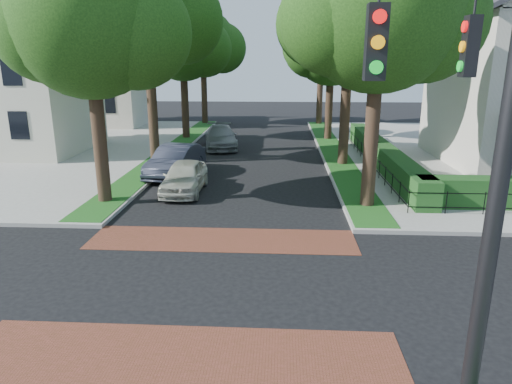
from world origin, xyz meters
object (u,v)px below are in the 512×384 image
(parked_car_front, at_px, (184,177))
(parked_car_middle, at_px, (176,161))
(traffic_signal, at_px, (484,140))
(parked_car_rear, at_px, (221,137))

(parked_car_front, distance_m, parked_car_middle, 3.29)
(traffic_signal, relative_size, parked_car_front, 1.87)
(parked_car_middle, distance_m, parked_car_rear, 8.40)
(traffic_signal, height_order, parked_car_front, traffic_signal)
(parked_car_middle, bearing_deg, parked_car_rear, 90.05)
(parked_car_front, relative_size, parked_car_middle, 0.87)
(traffic_signal, xyz_separation_m, parked_car_rear, (-7.19, 24.80, -3.94))
(parked_car_front, bearing_deg, traffic_signal, -61.39)
(parked_car_rear, bearing_deg, parked_car_middle, -108.74)
(traffic_signal, distance_m, parked_car_rear, 26.12)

